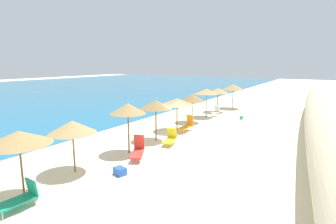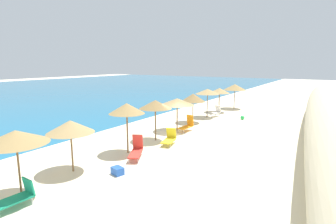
% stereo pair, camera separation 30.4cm
% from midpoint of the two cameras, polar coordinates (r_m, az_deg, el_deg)
% --- Properties ---
extents(ground_plane, '(160.00, 160.00, 0.00)m').
position_cam_midpoint_polar(ground_plane, '(18.76, 3.21, -5.71)').
color(ground_plane, beige).
extents(beach_umbrella_1, '(2.40, 2.40, 2.70)m').
position_cam_midpoint_polar(beach_umbrella_1, '(11.58, -29.62, -4.73)').
color(beach_umbrella_1, brown).
rests_on(beach_umbrella_1, ground_plane).
extents(beach_umbrella_2, '(2.22, 2.22, 2.52)m').
position_cam_midpoint_polar(beach_umbrella_2, '(13.48, -20.12, -2.99)').
color(beach_umbrella_2, brown).
rests_on(beach_umbrella_2, ground_plane).
extents(beach_umbrella_3, '(2.05, 2.05, 2.93)m').
position_cam_midpoint_polar(beach_umbrella_3, '(15.50, -8.99, 0.69)').
color(beach_umbrella_3, brown).
rests_on(beach_umbrella_3, ground_plane).
extents(beach_umbrella_4, '(2.18, 2.18, 2.75)m').
position_cam_midpoint_polar(beach_umbrella_4, '(17.96, -3.06, 1.58)').
color(beach_umbrella_4, brown).
rests_on(beach_umbrella_4, ground_plane).
extents(beach_umbrella_5, '(2.62, 2.62, 2.52)m').
position_cam_midpoint_polar(beach_umbrella_5, '(20.59, 1.50, 2.18)').
color(beach_umbrella_5, brown).
rests_on(beach_umbrella_5, ground_plane).
extents(beach_umbrella_6, '(2.15, 2.15, 2.55)m').
position_cam_midpoint_polar(beach_umbrella_6, '(23.61, 4.80, 3.04)').
color(beach_umbrella_6, brown).
rests_on(beach_umbrella_6, ground_plane).
extents(beach_umbrella_7, '(2.31, 2.31, 2.74)m').
position_cam_midpoint_polar(beach_umbrella_7, '(26.13, 7.79, 4.31)').
color(beach_umbrella_7, brown).
rests_on(beach_umbrella_7, ground_plane).
extents(beach_umbrella_8, '(2.18, 2.18, 2.57)m').
position_cam_midpoint_polar(beach_umbrella_8, '(29.13, 10.21, 4.46)').
color(beach_umbrella_8, brown).
rests_on(beach_umbrella_8, ground_plane).
extents(beach_umbrella_9, '(2.52, 2.52, 2.80)m').
position_cam_midpoint_polar(beach_umbrella_9, '(31.76, 13.29, 5.14)').
color(beach_umbrella_9, brown).
rests_on(beach_umbrella_9, ground_plane).
extents(lounge_chair_0, '(1.55, 0.67, 1.21)m').
position_cam_midpoint_polar(lounge_chair_0, '(20.80, 3.58, -2.73)').
color(lounge_chair_0, orange).
rests_on(lounge_chair_0, ground_plane).
extents(lounge_chair_1, '(1.75, 1.31, 1.20)m').
position_cam_midpoint_polar(lounge_chair_1, '(15.16, -6.95, -7.92)').
color(lounge_chair_1, red).
rests_on(lounge_chair_1, ground_plane).
extents(lounge_chair_2, '(1.60, 0.99, 1.09)m').
position_cam_midpoint_polar(lounge_chair_2, '(26.75, 9.34, 0.05)').
color(lounge_chair_2, white).
rests_on(lounge_chair_2, ground_plane).
extents(lounge_chair_3, '(1.53, 0.97, 0.99)m').
position_cam_midpoint_polar(lounge_chair_3, '(17.45, -0.05, -5.59)').
color(lounge_chair_3, yellow).
rests_on(lounge_chair_3, ground_plane).
extents(lounge_chair_4, '(1.42, 0.75, 0.94)m').
position_cam_midpoint_polar(lounge_chair_4, '(11.57, -29.39, -15.44)').
color(lounge_chair_4, '#199972').
rests_on(lounge_chair_4, ground_plane).
extents(beach_ball, '(0.37, 0.37, 0.37)m').
position_cam_midpoint_polar(beach_ball, '(25.97, 14.87, -1.11)').
color(beach_ball, green).
rests_on(beach_ball, ground_plane).
extents(cooler_box, '(0.55, 0.66, 0.36)m').
position_cam_midpoint_polar(cooler_box, '(13.18, -10.76, -12.13)').
color(cooler_box, blue).
rests_on(cooler_box, ground_plane).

